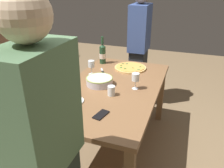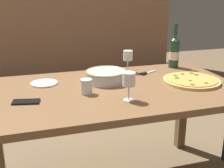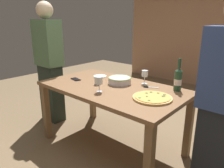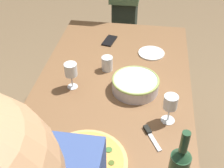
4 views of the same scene
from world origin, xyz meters
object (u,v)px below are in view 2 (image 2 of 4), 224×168
pizza (192,80)px  side_plate (44,83)px  wine_bottle (174,52)px  cell_phone (26,102)px  wine_glass_near_pizza (128,57)px  pizza_knife (146,73)px  serving_bowl (106,76)px  wine_glass_by_bottle (129,81)px  dining_table (112,102)px  cup_amber (86,87)px

pizza → side_plate: size_ratio=2.12×
wine_bottle → cell_phone: size_ratio=2.32×
wine_glass_near_pizza → pizza_knife: wine_glass_near_pizza is taller
serving_bowl → wine_glass_by_bottle: bearing=-85.3°
dining_table → wine_bottle: 0.72m
dining_table → cell_phone: 0.53m
cup_amber → pizza_knife: bearing=29.8°
pizza_knife → wine_glass_by_bottle: bearing=-123.5°
dining_table → wine_bottle: size_ratio=4.78×
wine_bottle → cell_phone: (-1.12, -0.43, -0.12)m
serving_bowl → cup_amber: cup_amber is taller
serving_bowl → wine_glass_by_bottle: wine_glass_by_bottle is taller
wine_glass_by_bottle → cup_amber: wine_glass_by_bottle is taller
cell_phone → pizza: bearing=-75.1°
wine_glass_by_bottle → side_plate: (-0.42, 0.43, -0.11)m
wine_bottle → pizza: bearing=-100.2°
side_plate → wine_glass_by_bottle: bearing=-45.9°
dining_table → side_plate: size_ratio=9.21×
wine_bottle → side_plate: size_ratio=1.93×
cell_phone → pizza_knife: 0.90m
cup_amber → serving_bowl: bearing=47.8°
dining_table → pizza: bearing=-4.0°
serving_bowl → side_plate: bearing=169.0°
wine_glass_near_pizza → cell_phone: wine_glass_near_pizza is taller
cell_phone → pizza_knife: (0.84, 0.33, 0.00)m
wine_bottle → pizza_knife: (-0.27, -0.11, -0.12)m
wine_bottle → wine_glass_by_bottle: 0.81m
wine_glass_by_bottle → cup_amber: 0.27m
side_plate → cell_phone: (-0.12, -0.30, 0.00)m
wine_bottle → side_plate: bearing=-172.6°
pizza → pizza_knife: (-0.21, 0.27, -0.01)m
pizza → wine_glass_by_bottle: (-0.51, -0.19, 0.10)m
pizza → wine_bottle: wine_bottle is taller
wine_bottle → wine_glass_near_pizza: size_ratio=2.10×
serving_bowl → cell_phone: 0.56m
wine_glass_near_pizza → serving_bowl: bearing=-140.2°
wine_glass_by_bottle → wine_glass_near_pizza: bearing=70.5°
pizza → cup_amber: 0.71m
serving_bowl → wine_bottle: (0.61, 0.21, 0.08)m
cup_amber → pizza_knife: (0.50, 0.29, -0.04)m
pizza_knife → dining_table: bearing=-144.8°
cup_amber → side_plate: (-0.22, 0.26, -0.04)m
pizza → serving_bowl: size_ratio=1.39×
wine_glass_by_bottle → pizza_knife: bearing=56.5°
wine_bottle → serving_bowl: bearing=-161.2°
dining_table → wine_glass_near_pizza: wine_glass_near_pizza is taller
cup_amber → cell_phone: size_ratio=0.62×
pizza → wine_glass_by_bottle: wine_glass_by_bottle is taller
side_plate → pizza_knife: bearing=1.9°
pizza → cell_phone: 1.05m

